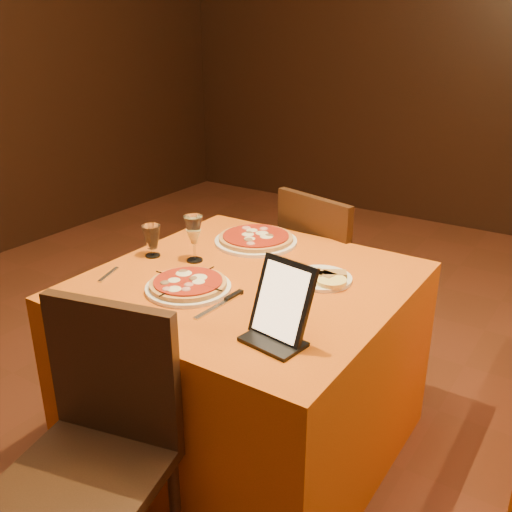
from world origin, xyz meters
The scene contains 13 objects.
floor centered at (0.00, 0.00, -0.01)m, with size 6.00×7.00×0.01m, color #5E2D19.
main_table centered at (-0.23, 0.23, 0.38)m, with size 1.10×1.10×0.75m, color #BF510C.
chair_main_near centered at (-0.23, -0.59, 0.46)m, with size 0.44×0.44×0.91m, color black, non-canonical shape.
chair_main_far centered at (-0.23, 1.01, 0.46)m, with size 0.37×0.37×0.91m, color black, non-canonical shape.
pizza_near centered at (-0.35, 0.04, 0.77)m, with size 0.30×0.30×0.03m.
pizza_far centered at (-0.41, 0.56, 0.77)m, with size 0.35×0.35×0.03m.
cutlet_dish centered at (0.00, 0.37, 0.76)m, with size 0.23×0.23×0.03m.
wine_glass centered at (-0.50, 0.26, 0.84)m, with size 0.07×0.07×0.19m, color #F5E88B, non-canonical shape.
water_glass centered at (-0.67, 0.20, 0.81)m, with size 0.07×0.07×0.13m, color silver, non-canonical shape.
tablet centered at (0.09, -0.06, 0.87)m, with size 0.19×0.02×0.24m, color black.
knife centered at (-0.18, -0.01, 0.75)m, with size 0.22×0.02×0.01m, color #B1B2B8.
fork_near centered at (-0.68, -0.03, 0.75)m, with size 0.14×0.02×0.01m, color #BABBC1.
fork_far centered at (-0.30, 0.56, 0.75)m, with size 0.14×0.02×0.01m, color silver.
Camera 1 is at (0.85, -1.35, 1.62)m, focal length 40.00 mm.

